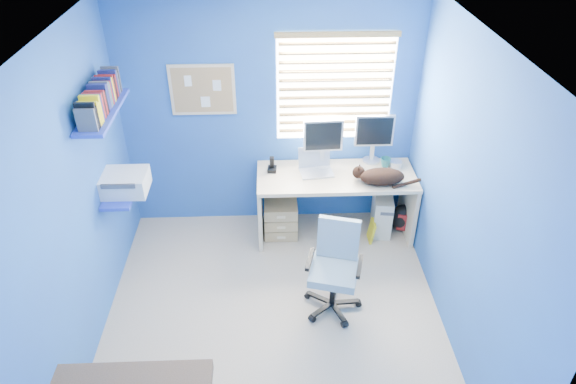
{
  "coord_description": "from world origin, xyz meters",
  "views": [
    {
      "loc": [
        -0.0,
        -3.17,
        3.51
      ],
      "look_at": [
        0.15,
        0.65,
        0.95
      ],
      "focal_mm": 32.0,
      "sensor_mm": 36.0,
      "label": 1
    }
  ],
  "objects_px": {
    "desk": "(335,205)",
    "tower_pc": "(382,212)",
    "laptop": "(317,164)",
    "cat": "(382,177)",
    "office_chair": "(334,278)"
  },
  "relations": [
    {
      "from": "laptop",
      "to": "cat",
      "type": "xyz_separation_m",
      "value": [
        0.63,
        -0.22,
        -0.03
      ]
    },
    {
      "from": "desk",
      "to": "laptop",
      "type": "bearing_deg",
      "value": 166.39
    },
    {
      "from": "desk",
      "to": "tower_pc",
      "type": "xyz_separation_m",
      "value": [
        0.53,
        0.05,
        -0.14
      ]
    },
    {
      "from": "laptop",
      "to": "tower_pc",
      "type": "relative_size",
      "value": 0.73
    },
    {
      "from": "desk",
      "to": "laptop",
      "type": "relative_size",
      "value": 4.91
    },
    {
      "from": "desk",
      "to": "tower_pc",
      "type": "height_order",
      "value": "desk"
    },
    {
      "from": "office_chair",
      "to": "cat",
      "type": "bearing_deg",
      "value": 58.11
    },
    {
      "from": "cat",
      "to": "office_chair",
      "type": "distance_m",
      "value": 1.16
    },
    {
      "from": "desk",
      "to": "office_chair",
      "type": "xyz_separation_m",
      "value": [
        -0.13,
        -1.07,
        -0.05
      ]
    },
    {
      "from": "desk",
      "to": "office_chair",
      "type": "distance_m",
      "value": 1.08
    },
    {
      "from": "office_chair",
      "to": "desk",
      "type": "bearing_deg",
      "value": 83.23
    },
    {
      "from": "office_chair",
      "to": "laptop",
      "type": "bearing_deg",
      "value": 93.93
    },
    {
      "from": "cat",
      "to": "laptop",
      "type": "bearing_deg",
      "value": 177.93
    },
    {
      "from": "tower_pc",
      "to": "office_chair",
      "type": "bearing_deg",
      "value": -113.2
    },
    {
      "from": "laptop",
      "to": "cat",
      "type": "height_order",
      "value": "laptop"
    }
  ]
}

